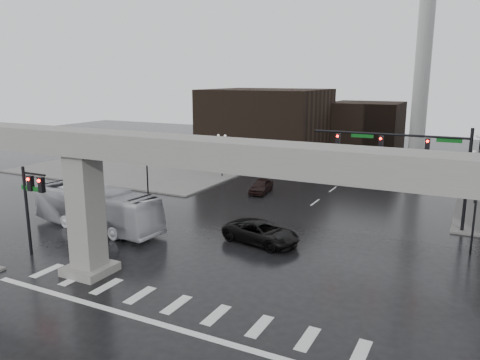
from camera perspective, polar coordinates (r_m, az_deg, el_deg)
The scene contains 17 objects.
ground at distance 26.25m, azimuth -6.48°, elevation -13.97°, with size 160.00×160.00×0.00m, color black.
sidewalk_nw at distance 68.91m, azimuth -8.04°, elevation 2.63°, with size 28.00×36.00×0.15m, color slate.
elevated_guideway at distance 23.34m, azimuth -4.30°, elevation 0.64°, with size 48.00×2.60×8.70m.
building_far_left at distance 67.56m, azimuth 3.24°, elevation 6.76°, with size 16.00×14.00×10.00m, color black.
building_far_mid at distance 73.48m, azimuth 15.09°, elevation 6.02°, with size 10.00×10.00×8.00m, color black.
smokestack at distance 65.90m, azimuth 21.39°, elevation 13.08°, with size 3.60×3.60×30.00m.
signal_mast_arm at distance 38.95m, azimuth 20.61°, elevation 3.05°, with size 12.12×0.43×8.00m.
signal_left_pole at distance 33.23m, azimuth -24.08°, elevation -1.84°, with size 2.30×0.30×6.00m.
lamp_right_0 at distance 34.47m, azimuth 26.79°, elevation -2.64°, with size 1.22×0.32×5.11m.
lamp_right_1 at distance 48.18m, azimuth 27.04°, elevation 1.30°, with size 1.22×0.32×5.11m.
lamp_right_2 at distance 62.03m, azimuth 27.17°, elevation 3.48°, with size 1.22×0.32×5.11m.
lamp_left_0 at distance 43.59m, azimuth -11.27°, elevation 1.39°, with size 1.22×0.32×5.11m.
lamp_left_1 at distance 55.08m, azimuth -2.23°, elevation 3.88°, with size 1.22×0.32×5.11m.
lamp_left_2 at distance 67.53m, azimuth 3.61°, elevation 5.45°, with size 1.22×0.32×5.11m.
pickup_truck at distance 33.59m, azimuth 2.60°, elevation -6.42°, with size 2.64×5.72×1.59m, color black.
city_bus at distance 38.14m, azimuth -17.06°, elevation -3.32°, with size 2.77×11.83×3.30m, color silver.
far_car at distance 48.01m, azimuth 2.58°, elevation -0.76°, with size 1.66×4.13×1.41m, color black.
Camera 1 is at (13.20, -19.49, 11.62)m, focal length 35.00 mm.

